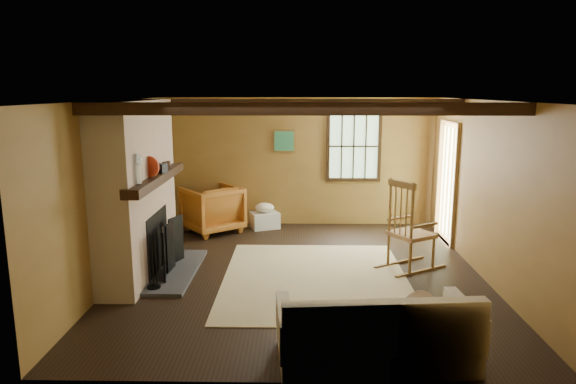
{
  "coord_description": "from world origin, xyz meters",
  "views": [
    {
      "loc": [
        -0.04,
        -6.85,
        2.53
      ],
      "look_at": [
        -0.18,
        0.4,
        1.09
      ],
      "focal_mm": 32.0,
      "sensor_mm": 36.0,
      "label": 1
    }
  ],
  "objects_px": {
    "rocking_chair": "(409,231)",
    "armchair": "(212,209)",
    "laundry_basket": "(265,220)",
    "fireplace": "(139,196)",
    "sofa": "(377,337)"
  },
  "relations": [
    {
      "from": "sofa",
      "to": "armchair",
      "type": "relative_size",
      "value": 2.05
    },
    {
      "from": "rocking_chair",
      "to": "armchair",
      "type": "relative_size",
      "value": 1.41
    },
    {
      "from": "fireplace",
      "to": "armchair",
      "type": "height_order",
      "value": "fireplace"
    },
    {
      "from": "laundry_basket",
      "to": "armchair",
      "type": "bearing_deg",
      "value": -164.23
    },
    {
      "from": "rocking_chair",
      "to": "armchair",
      "type": "height_order",
      "value": "rocking_chair"
    },
    {
      "from": "sofa",
      "to": "armchair",
      "type": "xyz_separation_m",
      "value": [
        -2.29,
        4.55,
        0.16
      ]
    },
    {
      "from": "armchair",
      "to": "fireplace",
      "type": "bearing_deg",
      "value": 35.37
    },
    {
      "from": "fireplace",
      "to": "rocking_chair",
      "type": "bearing_deg",
      "value": 3.73
    },
    {
      "from": "fireplace",
      "to": "laundry_basket",
      "type": "xyz_separation_m",
      "value": [
        1.57,
        2.42,
        -0.95
      ]
    },
    {
      "from": "rocking_chair",
      "to": "sofa",
      "type": "xyz_separation_m",
      "value": [
        -0.84,
        -2.65,
        -0.29
      ]
    },
    {
      "from": "fireplace",
      "to": "laundry_basket",
      "type": "distance_m",
      "value": 3.03
    },
    {
      "from": "fireplace",
      "to": "sofa",
      "type": "bearing_deg",
      "value": -39.31
    },
    {
      "from": "fireplace",
      "to": "armchair",
      "type": "relative_size",
      "value": 2.59
    },
    {
      "from": "armchair",
      "to": "laundry_basket",
      "type": "bearing_deg",
      "value": 157.6
    },
    {
      "from": "rocking_chair",
      "to": "fireplace",
      "type": "bearing_deg",
      "value": 62.37
    }
  ]
}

